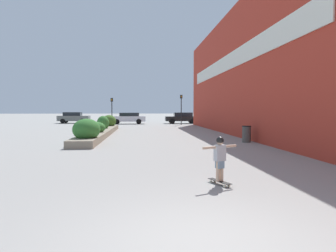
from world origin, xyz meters
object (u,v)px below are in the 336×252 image
(skateboarder, at_px, (220,154))
(car_center_left, at_px, (128,118))
(trash_bin, at_px, (247,134))
(skateboard, at_px, (220,182))
(traffic_light_right, at_px, (181,105))
(car_rightmost, at_px, (234,117))
(traffic_light_left, at_px, (112,107))
(car_leftmost, at_px, (74,117))
(car_center_right, at_px, (182,118))

(skateboarder, xyz_separation_m, car_center_left, (-3.79, 33.34, 0.04))
(trash_bin, bearing_deg, skateboard, -113.34)
(trash_bin, relative_size, traffic_light_right, 0.26)
(car_rightmost, relative_size, traffic_light_left, 1.31)
(skateboarder, bearing_deg, car_leftmost, 82.84)
(skateboard, xyz_separation_m, traffic_light_right, (2.98, 29.99, 2.48))
(car_leftmost, bearing_deg, skateboard, 17.85)
(skateboarder, relative_size, car_center_right, 0.25)
(skateboard, bearing_deg, car_rightmost, 46.92)
(car_rightmost, distance_m, traffic_light_left, 17.72)
(trash_bin, bearing_deg, traffic_light_right, 93.18)
(traffic_light_right, bearing_deg, trash_bin, -86.82)
(car_center_right, bearing_deg, traffic_light_right, 170.60)
(skateboard, xyz_separation_m, car_center_right, (3.61, 33.81, 0.74))
(skateboarder, relative_size, traffic_light_right, 0.30)
(trash_bin, relative_size, car_rightmost, 0.22)
(trash_bin, bearing_deg, traffic_light_left, 115.61)
(trash_bin, distance_m, car_center_right, 24.29)
(skateboard, bearing_deg, car_center_right, 58.90)
(skateboard, height_order, traffic_light_left, traffic_light_left)
(skateboard, xyz_separation_m, car_rightmost, (11.34, 34.75, 0.76))
(car_center_left, relative_size, car_center_right, 1.04)
(skateboard, height_order, trash_bin, trash_bin)
(skateboarder, relative_size, car_center_left, 0.24)
(skateboard, distance_m, car_leftmost, 37.92)
(traffic_light_right, bearing_deg, car_rightmost, 29.67)
(car_center_right, bearing_deg, car_center_left, 93.66)
(car_center_right, xyz_separation_m, traffic_light_right, (-0.63, -3.83, 1.74))
(car_rightmost, bearing_deg, skateboard, -18.07)
(car_rightmost, bearing_deg, traffic_light_left, -73.92)
(trash_bin, bearing_deg, skateboarder, -113.34)
(skateboard, distance_m, car_center_left, 33.56)
(skateboard, height_order, car_rightmost, car_rightmost)
(car_leftmost, height_order, car_center_left, car_leftmost)
(car_center_left, bearing_deg, car_rightmost, -84.68)
(car_center_left, distance_m, traffic_light_right, 7.75)
(car_center_right, bearing_deg, car_leftmost, 81.50)
(skateboard, distance_m, skateboarder, 0.71)
(skateboard, distance_m, traffic_light_right, 30.24)
(skateboarder, height_order, traffic_light_left, traffic_light_left)
(trash_bin, relative_size, traffic_light_left, 0.29)
(trash_bin, height_order, traffic_light_right, traffic_light_right)
(car_center_left, bearing_deg, car_leftmost, 70.66)
(car_rightmost, bearing_deg, traffic_light_right, -60.33)
(car_leftmost, xyz_separation_m, traffic_light_right, (14.60, -6.10, 1.73))
(car_center_right, bearing_deg, traffic_light_left, 113.17)
(car_center_right, distance_m, car_rightmost, 7.79)
(skateboarder, distance_m, car_rightmost, 36.55)
(skateboarder, relative_size, traffic_light_left, 0.34)
(skateboarder, bearing_deg, traffic_light_right, 59.32)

